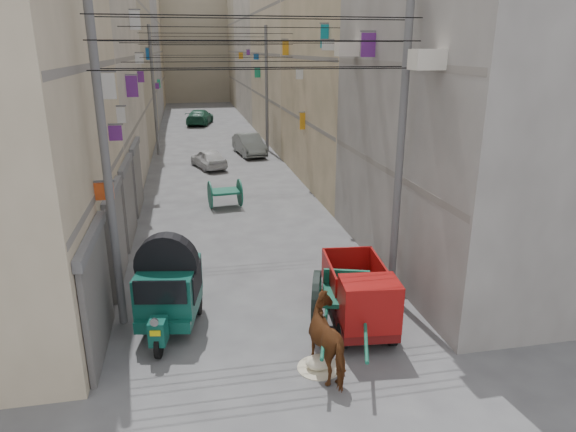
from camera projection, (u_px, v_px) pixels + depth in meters
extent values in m
cube|color=slate|center=(100.00, 182.00, 13.84)|extent=(0.25, 9.80, 0.18)
cube|color=slate|center=(86.00, 67.00, 12.90)|extent=(0.25, 9.80, 0.18)
cube|color=beige|center=(37.00, 63.00, 22.49)|extent=(8.00, 12.00, 12.00)
cube|color=slate|center=(134.00, 125.00, 24.09)|extent=(0.25, 11.76, 0.18)
cube|color=slate|center=(128.00, 58.00, 23.15)|extent=(0.25, 11.76, 0.18)
cube|color=gray|center=(86.00, 42.00, 34.29)|extent=(8.00, 14.00, 14.00)
cube|color=slate|center=(150.00, 99.00, 36.20)|extent=(0.25, 13.72, 0.18)
cube|color=slate|center=(146.00, 54.00, 35.26)|extent=(0.25, 13.72, 0.18)
cube|color=slate|center=(142.00, 8.00, 34.32)|extent=(0.25, 13.72, 0.18)
cube|color=#99948F|center=(113.00, 56.00, 47.68)|extent=(8.00, 14.00, 11.80)
cube|color=slate|center=(158.00, 85.00, 49.24)|extent=(0.25, 13.72, 0.18)
cube|color=slate|center=(156.00, 53.00, 48.30)|extent=(0.25, 13.72, 0.18)
cube|color=slate|center=(153.00, 19.00, 47.37)|extent=(0.25, 13.72, 0.18)
cube|color=#C9AF8B|center=(126.00, 47.00, 59.53)|extent=(8.00, 12.00, 13.50)
cube|color=slate|center=(163.00, 78.00, 61.36)|extent=(0.25, 11.76, 0.18)
cube|color=slate|center=(161.00, 52.00, 60.42)|extent=(0.25, 11.76, 0.18)
cube|color=slate|center=(159.00, 24.00, 59.48)|extent=(0.25, 11.76, 0.18)
cube|color=#99948F|center=(519.00, 53.00, 15.04)|extent=(8.00, 10.00, 13.00)
cube|color=slate|center=(388.00, 169.00, 15.36)|extent=(0.25, 9.80, 0.18)
cube|color=slate|center=(394.00, 65.00, 14.42)|extent=(0.25, 9.80, 0.18)
cube|color=#C9AF8B|center=(382.00, 61.00, 25.45)|extent=(8.00, 12.00, 12.00)
cube|color=slate|center=(305.00, 120.00, 25.61)|extent=(0.25, 11.76, 0.18)
cube|color=slate|center=(306.00, 57.00, 24.67)|extent=(0.25, 11.76, 0.18)
cube|color=beige|center=(317.00, 42.00, 37.25)|extent=(8.00, 14.00, 14.00)
cube|color=slate|center=(265.00, 97.00, 37.72)|extent=(0.25, 13.72, 0.18)
cube|color=slate|center=(265.00, 54.00, 36.78)|extent=(0.25, 13.72, 0.18)
cube|color=slate|center=(264.00, 9.00, 35.84)|extent=(0.25, 13.72, 0.18)
cube|color=beige|center=(282.00, 56.00, 50.64)|extent=(8.00, 14.00, 11.80)
cube|color=slate|center=(244.00, 84.00, 50.76)|extent=(0.25, 13.72, 0.18)
cube|color=slate|center=(243.00, 52.00, 49.83)|extent=(0.25, 13.72, 0.18)
cube|color=slate|center=(242.00, 19.00, 48.89)|extent=(0.25, 13.72, 0.18)
cube|color=gray|center=(262.00, 47.00, 62.48)|extent=(8.00, 12.00, 13.50)
cube|color=slate|center=(232.00, 77.00, 62.88)|extent=(0.25, 11.76, 0.18)
cube|color=slate|center=(231.00, 51.00, 61.94)|extent=(0.25, 11.76, 0.18)
cube|color=slate|center=(230.00, 25.00, 61.00)|extent=(0.25, 11.76, 0.18)
cube|color=gray|center=(195.00, 49.00, 67.61)|extent=(22.00, 10.00, 13.00)
cube|color=#505156|center=(98.00, 299.00, 11.49)|extent=(0.12, 3.00, 2.60)
cube|color=#5D5D5F|center=(91.00, 238.00, 11.04)|extent=(0.18, 3.20, 0.25)
cube|color=#505156|center=(117.00, 241.00, 14.93)|extent=(0.12, 3.00, 2.60)
cube|color=#5D5D5F|center=(112.00, 193.00, 14.48)|extent=(0.18, 3.20, 0.25)
cube|color=#505156|center=(129.00, 205.00, 18.38)|extent=(0.12, 3.00, 2.60)
cube|color=#5D5D5F|center=(126.00, 165.00, 17.93)|extent=(0.18, 3.20, 0.25)
cube|color=#505156|center=(137.00, 179.00, 21.92)|extent=(0.12, 3.00, 2.60)
cube|color=#5D5D5F|center=(135.00, 146.00, 21.47)|extent=(0.18, 3.20, 0.25)
cube|color=#16569D|center=(256.00, 57.00, 38.92)|extent=(0.38, 0.08, 0.41)
cube|color=#1A9062|center=(159.00, 84.00, 45.07)|extent=(0.27, 0.08, 0.71)
cube|color=#E7511B|center=(104.00, 191.00, 12.39)|extent=(0.44, 0.08, 0.42)
cube|color=#62227D|center=(132.00, 86.00, 20.55)|extent=(0.45, 0.08, 0.84)
cube|color=orange|center=(241.00, 56.00, 48.81)|extent=(0.41, 0.08, 0.59)
cube|color=#62227D|center=(115.00, 133.00, 15.21)|extent=(0.38, 0.08, 0.44)
cube|color=#1A9062|center=(257.00, 73.00, 38.58)|extent=(0.43, 0.08, 0.72)
cube|color=#62227D|center=(248.00, 52.00, 43.82)|extent=(0.28, 0.08, 0.44)
cube|color=silver|center=(135.00, 20.00, 23.63)|extent=(0.48, 0.08, 0.84)
cube|color=#62227D|center=(157.00, 86.00, 41.76)|extent=(0.31, 0.08, 0.44)
cube|color=silver|center=(300.00, 74.00, 24.88)|extent=(0.35, 0.08, 0.45)
cube|color=orange|center=(285.00, 48.00, 27.88)|extent=(0.34, 0.08, 0.79)
cube|color=silver|center=(121.00, 115.00, 17.23)|extent=(0.28, 0.08, 0.52)
cube|color=#16569D|center=(148.00, 54.00, 33.07)|extent=(0.28, 0.08, 0.74)
cube|color=orange|center=(302.00, 121.00, 25.10)|extent=(0.26, 0.08, 0.80)
cube|color=#62227D|center=(369.00, 46.00, 15.49)|extent=(0.34, 0.08, 0.55)
cube|color=silver|center=(106.00, 86.00, 13.64)|extent=(0.47, 0.08, 0.67)
cube|color=silver|center=(139.00, 59.00, 25.23)|extent=(0.40, 0.08, 0.47)
cube|color=#62227D|center=(141.00, 77.00, 25.98)|extent=(0.32, 0.08, 0.55)
cube|color=silver|center=(328.00, 45.00, 19.54)|extent=(0.47, 0.08, 0.35)
cube|color=#0C7A8A|center=(325.00, 36.00, 20.22)|extent=(0.32, 0.08, 0.89)
cube|color=#62227D|center=(368.00, 45.00, 15.39)|extent=(0.44, 0.08, 0.69)
cube|color=#E7511B|center=(91.00, 211.00, 12.05)|extent=(0.10, 3.20, 0.80)
cube|color=#1A9062|center=(128.00, 144.00, 20.43)|extent=(0.10, 3.20, 0.80)
cube|color=red|center=(147.00, 110.00, 31.61)|extent=(0.10, 3.20, 0.80)
cube|color=orange|center=(156.00, 94.00, 42.79)|extent=(0.10, 3.20, 0.80)
cube|color=red|center=(414.00, 193.00, 13.55)|extent=(0.10, 3.20, 0.80)
cube|color=#1A9062|center=(325.00, 137.00, 21.93)|extent=(0.10, 3.20, 0.80)
cube|color=red|center=(276.00, 107.00, 33.11)|extent=(0.10, 3.20, 0.80)
cube|color=#62227D|center=(252.00, 92.00, 44.29)|extent=(0.10, 3.20, 0.80)
cube|color=beige|center=(427.00, 59.00, 11.48)|extent=(0.70, 0.55, 0.45)
cube|color=beige|center=(347.00, 49.00, 17.00)|extent=(0.70, 0.55, 0.45)
cylinder|color=#5D5D5F|center=(107.00, 169.00, 11.82)|extent=(0.20, 0.20, 8.00)
cylinder|color=#5D5D5F|center=(400.00, 156.00, 13.15)|extent=(0.20, 0.20, 8.00)
cylinder|color=#5D5D5F|center=(154.00, 92.00, 32.32)|extent=(0.20, 0.20, 8.00)
cylinder|color=#5D5D5F|center=(267.00, 90.00, 33.65)|extent=(0.20, 0.20, 8.00)
cylinder|color=black|center=(263.00, 69.00, 11.33)|extent=(7.40, 0.02, 0.02)
cylinder|color=black|center=(262.00, 40.00, 11.14)|extent=(7.40, 0.02, 0.02)
cylinder|color=black|center=(262.00, 16.00, 10.99)|extent=(7.40, 0.02, 0.02)
cylinder|color=black|center=(256.00, 68.00, 12.26)|extent=(7.40, 0.02, 0.02)
cylinder|color=black|center=(256.00, 41.00, 12.08)|extent=(7.40, 0.02, 0.02)
cylinder|color=black|center=(256.00, 18.00, 11.92)|extent=(7.40, 0.02, 0.02)
cylinder|color=black|center=(234.00, 62.00, 17.39)|extent=(7.40, 0.02, 0.02)
cylinder|color=black|center=(234.00, 43.00, 17.20)|extent=(7.40, 0.02, 0.02)
cylinder|color=black|center=(233.00, 27.00, 17.04)|extent=(7.40, 0.02, 0.02)
cylinder|color=black|center=(218.00, 57.00, 24.84)|extent=(7.40, 0.02, 0.02)
cylinder|color=black|center=(218.00, 44.00, 24.65)|extent=(7.40, 0.02, 0.02)
cylinder|color=black|center=(217.00, 33.00, 24.50)|extent=(7.40, 0.02, 0.02)
cylinder|color=black|center=(210.00, 55.00, 32.29)|extent=(7.40, 0.02, 0.02)
cylinder|color=black|center=(209.00, 45.00, 32.11)|extent=(7.40, 0.02, 0.02)
cylinder|color=black|center=(209.00, 37.00, 31.95)|extent=(7.40, 0.02, 0.02)
cylinder|color=black|center=(159.00, 346.00, 11.50)|extent=(0.23, 0.60, 0.59)
cylinder|color=black|center=(154.00, 304.00, 13.38)|extent=(0.23, 0.60, 0.59)
cylinder|color=black|center=(198.00, 303.00, 13.40)|extent=(0.23, 0.60, 0.59)
cube|color=#0C473B|center=(170.00, 308.00, 12.73)|extent=(1.64, 2.19, 0.29)
cube|color=#0C473B|center=(158.00, 331.00, 11.45)|extent=(0.45, 0.53, 0.58)
cylinder|color=silver|center=(154.00, 322.00, 11.10)|extent=(0.19, 0.09, 0.19)
cube|color=#D8C70C|center=(155.00, 333.00, 11.16)|extent=(0.23, 0.07, 0.13)
cube|color=#0C473B|center=(169.00, 285.00, 12.59)|extent=(1.66, 2.00, 1.00)
cube|color=black|center=(160.00, 293.00, 11.64)|extent=(1.20, 0.28, 0.58)
cube|color=black|center=(141.00, 282.00, 12.55)|extent=(0.27, 1.24, 0.68)
cube|color=black|center=(197.00, 281.00, 12.57)|extent=(0.27, 1.24, 0.68)
cube|color=silver|center=(162.00, 324.00, 11.86)|extent=(1.30, 0.29, 0.06)
cylinder|color=black|center=(316.00, 301.00, 12.51)|extent=(0.63, 1.51, 1.53)
cylinder|color=#13543F|center=(316.00, 301.00, 12.51)|extent=(0.55, 1.19, 1.19)
cylinder|color=#5D5D5F|center=(316.00, 301.00, 12.51)|extent=(0.29, 0.26, 0.20)
cylinder|color=black|center=(375.00, 305.00, 12.35)|extent=(0.63, 1.51, 1.53)
cylinder|color=#13543F|center=(375.00, 305.00, 12.35)|extent=(0.55, 1.19, 1.19)
cylinder|color=#5D5D5F|center=(375.00, 305.00, 12.35)|extent=(0.29, 0.26, 0.20)
cylinder|color=#5D5D5F|center=(346.00, 303.00, 12.43)|extent=(1.43, 0.54, 0.09)
cube|color=#13543F|center=(346.00, 296.00, 12.37)|extent=(1.46, 1.50, 0.11)
cube|color=#13543F|center=(347.00, 277.00, 12.81)|extent=(1.12, 0.44, 0.38)
cylinder|color=#13543F|center=(325.00, 327.00, 11.16)|extent=(0.85, 2.41, 0.08)
cylinder|color=#13543F|center=(365.00, 329.00, 11.06)|extent=(0.85, 2.41, 0.08)
cylinder|color=black|center=(342.00, 336.00, 11.89)|extent=(0.22, 0.61, 0.59)
cylinder|color=black|center=(328.00, 297.00, 13.76)|extent=(0.22, 0.61, 0.59)
cylinder|color=black|center=(391.00, 333.00, 11.99)|extent=(0.22, 0.61, 0.59)
cylinder|color=black|center=(370.00, 295.00, 13.87)|extent=(0.22, 0.61, 0.59)
cube|color=#590C0C|center=(358.00, 307.00, 12.81)|extent=(1.59, 3.08, 0.32)
cube|color=maroon|center=(369.00, 304.00, 11.64)|extent=(1.39, 1.07, 1.13)
cube|color=black|center=(374.00, 309.00, 11.21)|extent=(1.17, 0.17, 0.50)
cube|color=#590C0C|center=(354.00, 289.00, 13.21)|extent=(1.54, 2.10, 0.11)
cube|color=maroon|center=(329.00, 276.00, 13.02)|extent=(0.25, 1.98, 0.77)
cube|color=maroon|center=(380.00, 274.00, 13.15)|extent=(0.25, 1.98, 0.77)
cube|color=maroon|center=(347.00, 260.00, 14.00)|extent=(1.35, 0.19, 0.77)
cylinder|color=#13543F|center=(210.00, 195.00, 22.12)|extent=(0.18, 1.21, 1.21)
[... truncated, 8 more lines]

